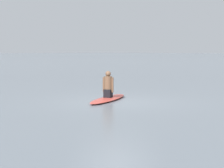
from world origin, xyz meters
name	(u,v)px	position (x,y,z in m)	size (l,w,h in m)	color
ground_plane	(116,102)	(0.00, 0.00, 0.00)	(400.00, 400.00, 0.00)	gray
surfboard	(108,99)	(-0.56, 0.17, 0.05)	(3.17, 0.67, 0.11)	#D84C3F
person_paddler	(108,85)	(-0.56, 0.17, 0.56)	(0.42, 0.40, 0.99)	black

